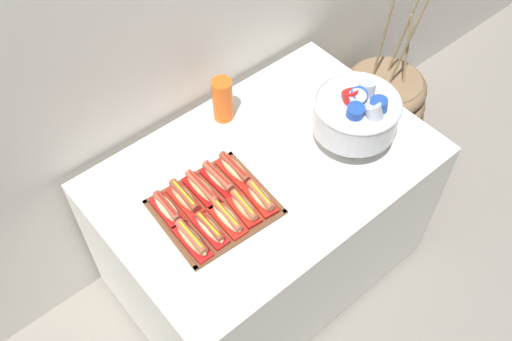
{
  "coord_description": "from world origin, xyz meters",
  "views": [
    {
      "loc": [
        -0.94,
        -1.05,
        2.55
      ],
      "look_at": [
        -0.07,
        -0.02,
        0.84
      ],
      "focal_mm": 40.45,
      "sensor_mm": 36.0,
      "label": 1
    }
  ],
  "objects": [
    {
      "name": "hot_dog_3",
      "position": [
        -0.21,
        -0.11,
        0.83
      ],
      "size": [
        0.08,
        0.16,
        0.06
      ],
      "color": "red",
      "rests_on": "serving_tray"
    },
    {
      "name": "floor_vase",
      "position": [
        1.01,
        0.2,
        0.25
      ],
      "size": [
        0.52,
        0.52,
        1.09
      ],
      "color": "#896B4C",
      "rests_on": "ground_plane"
    },
    {
      "name": "hot_dog_7",
      "position": [
        -0.27,
        0.06,
        0.83
      ],
      "size": [
        0.06,
        0.18,
        0.06
      ],
      "color": "#B21414",
      "rests_on": "serving_tray"
    },
    {
      "name": "hot_dog_0",
      "position": [
        -0.43,
        -0.1,
        0.83
      ],
      "size": [
        0.06,
        0.18,
        0.07
      ],
      "color": "red",
      "rests_on": "serving_tray"
    },
    {
      "name": "cup_stack",
      "position": [
        0.04,
        0.32,
        0.89
      ],
      "size": [
        0.08,
        0.08,
        0.2
      ],
      "color": "#EA5B19",
      "rests_on": "buffet_table"
    },
    {
      "name": "hot_dog_8",
      "position": [
        -0.2,
        0.05,
        0.83
      ],
      "size": [
        0.06,
        0.17,
        0.06
      ],
      "color": "#B21414",
      "rests_on": "serving_tray"
    },
    {
      "name": "hot_dog_1",
      "position": [
        -0.36,
        -0.1,
        0.83
      ],
      "size": [
        0.06,
        0.16,
        0.06
      ],
      "color": "red",
      "rests_on": "serving_tray"
    },
    {
      "name": "hot_dog_9",
      "position": [
        -0.12,
        0.05,
        0.83
      ],
      "size": [
        0.07,
        0.18,
        0.06
      ],
      "color": "red",
      "rests_on": "serving_tray"
    },
    {
      "name": "ground_plane",
      "position": [
        0.0,
        0.0,
        0.0
      ],
      "size": [
        10.0,
        10.0,
        0.0
      ],
      "primitive_type": "plane",
      "color": "gray"
    },
    {
      "name": "hot_dog_4",
      "position": [
        -0.13,
        -0.12,
        0.83
      ],
      "size": [
        0.08,
        0.16,
        0.06
      ],
      "color": "red",
      "rests_on": "serving_tray"
    },
    {
      "name": "buffet_table",
      "position": [
        0.0,
        0.0,
        0.42
      ],
      "size": [
        1.32,
        0.87,
        0.79
      ],
      "color": "white",
      "rests_on": "ground_plane"
    },
    {
      "name": "punch_bowl",
      "position": [
        0.35,
        -0.12,
        0.96
      ],
      "size": [
        0.34,
        0.34,
        0.28
      ],
      "color": "silver",
      "rests_on": "buffet_table"
    },
    {
      "name": "hot_dog_6",
      "position": [
        -0.35,
        0.06,
        0.83
      ],
      "size": [
        0.07,
        0.17,
        0.06
      ],
      "color": "red",
      "rests_on": "serving_tray"
    },
    {
      "name": "serving_tray",
      "position": [
        -0.28,
        -0.03,
        0.8
      ],
      "size": [
        0.43,
        0.38,
        0.01
      ],
      "color": "brown",
      "rests_on": "buffet_table"
    },
    {
      "name": "hot_dog_5",
      "position": [
        -0.42,
        0.06,
        0.83
      ],
      "size": [
        0.07,
        0.17,
        0.06
      ],
      "color": "red",
      "rests_on": "serving_tray"
    },
    {
      "name": "hot_dog_2",
      "position": [
        -0.28,
        -0.11,
        0.83
      ],
      "size": [
        0.07,
        0.17,
        0.06
      ],
      "color": "red",
      "rests_on": "serving_tray"
    }
  ]
}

